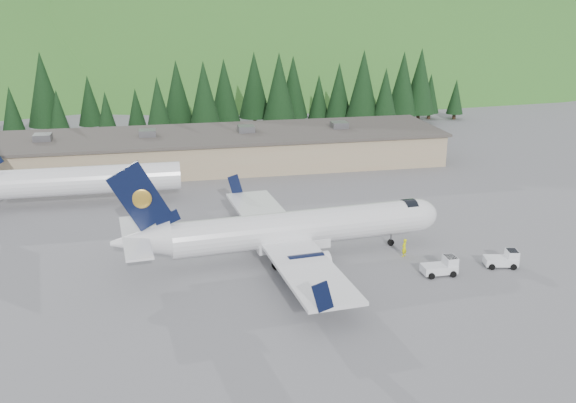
# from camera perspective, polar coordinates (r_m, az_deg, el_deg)

# --- Properties ---
(ground) EXTENTS (600.00, 600.00, 0.00)m
(ground) POSITION_cam_1_polar(r_m,az_deg,el_deg) (66.03, 1.06, -4.89)
(ground) COLOR slate
(airliner) EXTENTS (34.01, 31.95, 11.28)m
(airliner) POSITION_cam_1_polar(r_m,az_deg,el_deg) (64.63, 0.24, -2.54)
(airliner) COLOR white
(airliner) RESTS_ON ground
(second_airliner) EXTENTS (27.50, 11.00, 10.05)m
(second_airliner) POSITION_cam_1_polar(r_m,az_deg,el_deg) (85.06, -18.98, 1.79)
(second_airliner) COLOR white
(second_airliner) RESTS_ON ground
(baggage_tug_a) EXTENTS (3.31, 2.02, 1.76)m
(baggage_tug_a) POSITION_cam_1_polar(r_m,az_deg,el_deg) (63.46, 13.54, -5.64)
(baggage_tug_a) COLOR white
(baggage_tug_a) RESTS_ON ground
(baggage_tug_b) EXTENTS (3.44, 2.45, 1.69)m
(baggage_tug_b) POSITION_cam_1_polar(r_m,az_deg,el_deg) (66.89, 18.63, -4.88)
(baggage_tug_b) COLOR white
(baggage_tug_b) RESTS_ON ground
(terminal_building) EXTENTS (71.00, 17.00, 6.10)m
(terminal_building) POSITION_cam_1_polar(r_m,az_deg,el_deg) (100.33, -6.55, 4.65)
(terminal_building) COLOR tan
(terminal_building) RESTS_ON ground
(ramp_worker) EXTENTS (0.83, 0.80, 1.91)m
(ramp_worker) POSITION_cam_1_polar(r_m,az_deg,el_deg) (66.72, 10.29, -4.06)
(ramp_worker) COLOR #DEE104
(ramp_worker) RESTS_ON ground
(tree_line) EXTENTS (113.02, 17.37, 14.49)m
(tree_line) POSITION_cam_1_polar(r_m,az_deg,el_deg) (122.49, -6.67, 9.55)
(tree_line) COLOR black
(tree_line) RESTS_ON ground
(hills) EXTENTS (614.00, 330.00, 300.00)m
(hills) POSITION_cam_1_polar(r_m,az_deg,el_deg) (295.57, 2.19, -3.43)
(hills) COLOR #2D591E
(hills) RESTS_ON ground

